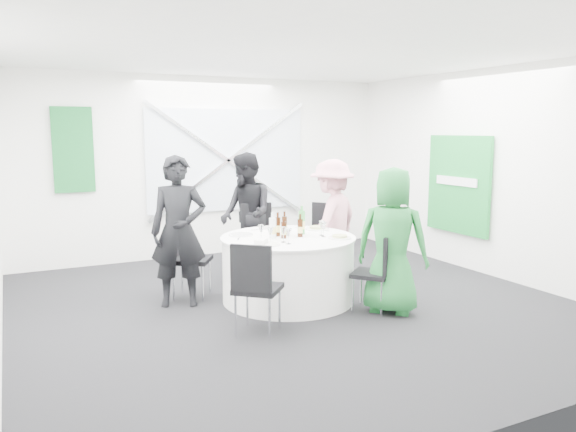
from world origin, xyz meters
name	(u,v)px	position (x,y,z in m)	size (l,w,h in m)	color
floor	(296,305)	(0.00, 0.00, 0.00)	(6.00, 6.00, 0.00)	black
ceiling	(296,52)	(0.00, 0.00, 2.80)	(6.00, 6.00, 0.00)	white
wall_back	(209,167)	(0.00, 3.00, 1.40)	(6.00, 6.00, 0.00)	white
wall_front	(515,222)	(0.00, -3.00, 1.40)	(6.00, 6.00, 0.00)	white
wall_right	(494,173)	(3.00, 0.00, 1.40)	(6.00, 6.00, 0.00)	white
window_panel	(227,160)	(0.30, 2.96, 1.50)	(2.60, 0.03, 1.60)	silver
window_brace_a	(228,160)	(0.30, 2.92, 1.50)	(0.05, 0.05, 3.16)	silver
window_brace_b	(228,160)	(0.30, 2.92, 1.50)	(0.05, 0.05, 3.16)	silver
green_banner	(73,150)	(-2.00, 2.95, 1.70)	(0.55, 0.04, 1.20)	#13602B
green_sign	(458,185)	(2.94, 0.60, 1.20)	(0.05, 1.20, 1.40)	#188631
banquet_table	(288,269)	(0.00, 0.20, 0.38)	(1.56, 1.56, 0.76)	white
chair_back	(259,234)	(0.13, 1.33, 0.59)	(0.50, 0.51, 1.00)	black
chair_back_left	(184,252)	(-1.04, 0.86, 0.55)	(0.59, 0.59, 0.94)	black
chair_back_right	(324,235)	(0.86, 0.87, 0.59)	(0.64, 0.64, 1.01)	black
chair_front_right	(378,267)	(0.69, -0.62, 0.50)	(0.55, 0.55, 0.86)	black
chair_front_left	(255,282)	(-0.80, -0.70, 0.54)	(0.59, 0.59, 0.92)	black
person_man_back_left	(179,231)	(-1.17, 0.60, 0.85)	(0.62, 0.41, 1.71)	black
person_man_back	(246,215)	(0.01, 1.49, 0.84)	(0.82, 0.45, 1.68)	black
person_woman_pink	(332,220)	(0.93, 0.76, 0.80)	(1.03, 0.48, 1.60)	pink
person_woman_green	(392,241)	(0.81, -0.69, 0.80)	(0.78, 0.51, 1.59)	#207733
plate_back	(271,228)	(0.04, 0.77, 0.77)	(0.29, 0.29, 0.01)	white
plate_back_left	(241,235)	(-0.46, 0.51, 0.77)	(0.28, 0.28, 0.01)	white
plate_back_right	(317,228)	(0.53, 0.46, 0.78)	(0.29, 0.29, 0.04)	white
plate_front_right	(340,237)	(0.47, -0.17, 0.78)	(0.26, 0.26, 0.04)	white
plate_front_left	(268,244)	(-0.40, -0.14, 0.77)	(0.25, 0.25, 0.01)	white
napkin	(261,241)	(-0.47, -0.09, 0.80)	(0.16, 0.11, 0.04)	white
beer_bottle_a	(278,227)	(-0.09, 0.28, 0.87)	(0.06, 0.06, 0.28)	#3C1A0B
beer_bottle_b	(284,226)	(0.01, 0.32, 0.87)	(0.06, 0.06, 0.28)	#3C1A0B
beer_bottle_c	(300,228)	(0.12, 0.12, 0.86)	(0.06, 0.06, 0.27)	#3C1A0B
beer_bottle_d	(284,230)	(-0.09, 0.13, 0.85)	(0.06, 0.06, 0.25)	#3C1A0B
green_water_bottle	(302,223)	(0.21, 0.26, 0.89)	(0.08, 0.08, 0.33)	green
clear_water_bottle	(273,228)	(-0.20, 0.18, 0.87)	(0.08, 0.08, 0.29)	white
wine_glass_a	(261,229)	(-0.36, 0.16, 0.88)	(0.07, 0.07, 0.17)	white
wine_glass_b	(322,225)	(0.39, 0.09, 0.88)	(0.07, 0.07, 0.17)	white
wine_glass_c	(288,233)	(-0.19, -0.18, 0.88)	(0.07, 0.07, 0.17)	white
wine_glass_d	(324,226)	(0.36, 0.01, 0.88)	(0.07, 0.07, 0.17)	white
wine_glass_e	(283,231)	(-0.19, -0.07, 0.88)	(0.07, 0.07, 0.17)	white
wine_glass_f	(270,231)	(-0.33, -0.02, 0.88)	(0.07, 0.07, 0.17)	white
fork_a	(242,233)	(-0.41, 0.61, 0.76)	(0.01, 0.15, 0.01)	silver
knife_a	(239,239)	(-0.56, 0.32, 0.76)	(0.01, 0.15, 0.01)	silver
fork_b	(283,228)	(0.20, 0.74, 0.76)	(0.01, 0.15, 0.01)	silver
knife_b	(257,230)	(-0.15, 0.76, 0.76)	(0.01, 0.15, 0.01)	silver
fork_c	(324,231)	(0.56, 0.34, 0.76)	(0.01, 0.15, 0.01)	silver
knife_c	(300,228)	(0.39, 0.63, 0.76)	(0.01, 0.15, 0.01)	silver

